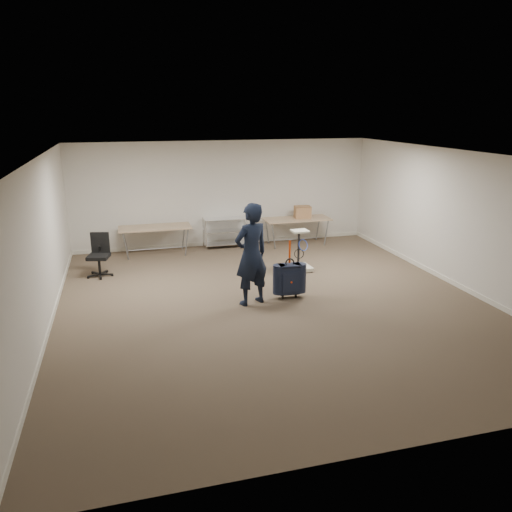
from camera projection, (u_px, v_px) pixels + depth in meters
name	position (u px, v px, depth m)	size (l,w,h in m)	color
ground	(272.00, 303.00, 9.61)	(9.00, 9.00, 0.00)	#4A3C2D
room_shell	(254.00, 278.00, 10.87)	(8.00, 9.00, 9.00)	silver
folding_table_left	(155.00, 229.00, 12.59)	(1.80, 0.75, 0.73)	#937A5A
folding_table_right	(297.00, 220.00, 13.55)	(1.80, 0.75, 0.73)	#937A5A
wire_shelf	(227.00, 231.00, 13.37)	(1.22, 0.47, 0.80)	silver
person	(251.00, 254.00, 9.30)	(0.71, 0.47, 1.95)	black
suitcase	(289.00, 279.00, 9.74)	(0.44, 0.27, 1.16)	black
office_chair	(100.00, 263.00, 11.09)	(0.58, 0.58, 0.95)	black
equipment_cart	(299.00, 260.00, 11.45)	(0.55, 0.55, 0.95)	beige
cardboard_box	(303.00, 212.00, 13.56)	(0.43, 0.32, 0.32)	#9E6A49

